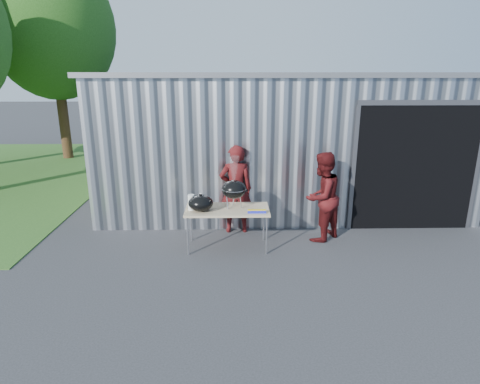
{
  "coord_description": "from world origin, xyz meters",
  "views": [
    {
      "loc": [
        -0.36,
        -5.99,
        3.1
      ],
      "look_at": [
        -0.21,
        0.86,
        1.05
      ],
      "focal_mm": 30.0,
      "sensor_mm": 36.0,
      "label": 1
    }
  ],
  "objects_px": {
    "kettle_grill": "(234,185)",
    "person_cook": "(236,189)",
    "folding_table": "(227,211)",
    "person_bystander": "(322,197)"
  },
  "relations": [
    {
      "from": "folding_table",
      "to": "person_bystander",
      "type": "relative_size",
      "value": 0.88
    },
    {
      "from": "kettle_grill",
      "to": "person_bystander",
      "type": "xyz_separation_m",
      "value": [
        1.65,
        0.27,
        -0.32
      ]
    },
    {
      "from": "person_cook",
      "to": "folding_table",
      "type": "bearing_deg",
      "value": 74.15
    },
    {
      "from": "kettle_grill",
      "to": "person_cook",
      "type": "relative_size",
      "value": 0.53
    },
    {
      "from": "person_cook",
      "to": "person_bystander",
      "type": "xyz_separation_m",
      "value": [
        1.61,
        -0.44,
        -0.03
      ]
    },
    {
      "from": "folding_table",
      "to": "person_bystander",
      "type": "distance_m",
      "value": 1.81
    },
    {
      "from": "kettle_grill",
      "to": "person_cook",
      "type": "distance_m",
      "value": 0.76
    },
    {
      "from": "kettle_grill",
      "to": "person_cook",
      "type": "height_order",
      "value": "person_cook"
    },
    {
      "from": "kettle_grill",
      "to": "person_cook",
      "type": "xyz_separation_m",
      "value": [
        0.04,
        0.7,
        -0.28
      ]
    },
    {
      "from": "folding_table",
      "to": "kettle_grill",
      "type": "relative_size",
      "value": 1.6
    }
  ]
}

